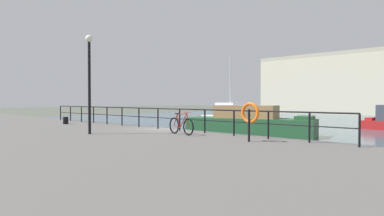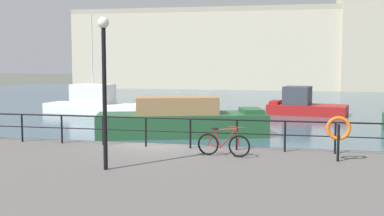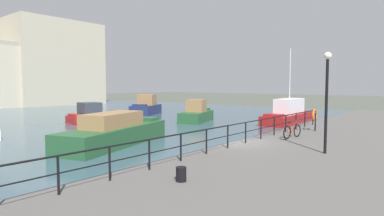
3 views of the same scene
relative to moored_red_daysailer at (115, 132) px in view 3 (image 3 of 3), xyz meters
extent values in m
plane|color=#4C5147|center=(1.08, -8.61, -0.86)|extent=(240.00, 240.00, 0.00)
cube|color=#385160|center=(1.08, 21.59, -0.86)|extent=(80.00, 60.00, 0.01)
cube|color=#565451|center=(1.08, -15.11, -0.33)|extent=(56.00, 13.00, 1.06)
cube|color=#B2A891|center=(20.13, 47.75, 7.49)|extent=(17.14, 13.65, 16.69)
cube|color=#23512D|center=(0.01, 0.00, -0.23)|extent=(9.59, 5.36, 1.23)
cube|color=#997047|center=(-0.25, -0.08, 0.85)|extent=(4.82, 3.23, 0.93)
cube|color=#23512D|center=(3.69, 1.17, 0.50)|extent=(1.62, 2.14, 0.24)
cube|color=maroon|center=(19.80, -3.74, -0.38)|extent=(10.06, 3.01, 0.94)
cube|color=silver|center=(19.93, -3.73, 0.88)|extent=(4.84, 2.03, 1.58)
cube|color=maroon|center=(15.63, -3.98, 0.21)|extent=(1.29, 1.78, 0.24)
cylinder|color=silver|center=(19.93, -3.73, 4.33)|extent=(0.10, 0.10, 5.32)
cube|color=maroon|center=(6.91, 12.29, -0.47)|extent=(6.19, 3.70, 0.76)
cube|color=#333842|center=(6.14, 12.43, 0.60)|extent=(2.27, 2.50, 1.38)
cube|color=maroon|center=(4.51, 12.73, 0.03)|extent=(1.03, 1.98, 0.24)
cube|color=#23512D|center=(14.12, 4.35, -0.31)|extent=(6.09, 4.11, 1.09)
cube|color=#997047|center=(14.07, 4.33, 0.89)|extent=(2.33, 2.34, 1.31)
cube|color=#23512D|center=(16.34, 5.16, 0.36)|extent=(1.19, 1.75, 0.24)
cube|color=navy|center=(16.55, 15.07, -0.22)|extent=(5.98, 4.74, 1.25)
cube|color=#997047|center=(16.93, 15.26, 1.12)|extent=(2.63, 2.78, 1.44)
cube|color=navy|center=(14.53, 14.08, 0.52)|extent=(1.39, 1.95, 0.24)
cylinder|color=black|center=(-8.94, -9.36, 0.73)|extent=(0.07, 0.07, 1.05)
cylinder|color=black|center=(-7.30, -9.36, 0.73)|extent=(0.07, 0.07, 1.05)
cylinder|color=black|center=(-5.66, -9.36, 0.73)|extent=(0.07, 0.07, 1.05)
cylinder|color=black|center=(-4.02, -9.36, 0.73)|extent=(0.07, 0.07, 1.05)
cylinder|color=black|center=(-2.38, -9.36, 0.73)|extent=(0.07, 0.07, 1.05)
cylinder|color=black|center=(-0.74, -9.36, 0.73)|extent=(0.07, 0.07, 1.05)
cylinder|color=black|center=(0.91, -9.36, 0.73)|extent=(0.07, 0.07, 1.05)
cylinder|color=black|center=(2.55, -9.36, 0.73)|extent=(0.07, 0.07, 1.05)
cylinder|color=black|center=(4.19, -9.36, 0.73)|extent=(0.07, 0.07, 1.05)
cylinder|color=black|center=(5.83, -9.36, 0.73)|extent=(0.07, 0.07, 1.05)
cylinder|color=black|center=(7.47, -9.36, 0.73)|extent=(0.07, 0.07, 1.05)
cylinder|color=black|center=(9.11, -9.36, 0.73)|extent=(0.07, 0.07, 1.05)
cylinder|color=black|center=(10.76, -9.36, 0.73)|extent=(0.07, 0.07, 1.05)
cylinder|color=black|center=(0.08, -9.36, 1.25)|extent=(21.34, 0.06, 0.06)
cylinder|color=black|center=(0.08, -9.36, 0.78)|extent=(21.34, 0.04, 0.04)
torus|color=black|center=(4.43, -10.63, 0.56)|extent=(0.72, 0.16, 0.72)
torus|color=black|center=(3.39, -10.48, 0.56)|extent=(0.72, 0.16, 0.72)
cylinder|color=maroon|center=(4.07, -10.58, 0.80)|extent=(0.55, 0.11, 0.66)
cylinder|color=maroon|center=(3.71, -10.53, 0.77)|extent=(0.24, 0.07, 0.58)
cylinder|color=maroon|center=(3.97, -10.56, 1.09)|extent=(0.72, 0.14, 0.11)
cylinder|color=maroon|center=(3.60, -10.51, 0.52)|extent=(0.43, 0.10, 0.12)
cylinder|color=maroon|center=(3.50, -10.50, 0.81)|extent=(0.26, 0.07, 0.51)
cylinder|color=maroon|center=(4.38, -10.62, 0.84)|extent=(0.14, 0.06, 0.57)
cube|color=black|center=(3.62, -10.51, 1.09)|extent=(0.23, 0.12, 0.05)
cylinder|color=maroon|center=(4.33, -10.61, 1.17)|extent=(0.52, 0.10, 0.02)
cylinder|color=black|center=(-5.98, -11.09, 0.42)|extent=(0.32, 0.32, 0.44)
cylinder|color=black|center=(7.48, -10.61, 0.78)|extent=(0.08, 0.08, 1.15)
torus|color=orange|center=(7.48, -10.55, 1.22)|extent=(0.75, 0.11, 0.75)
cylinder|color=black|center=(0.93, -13.21, 2.20)|extent=(0.12, 0.12, 4.00)
sphere|color=silver|center=(0.93, -13.21, 4.34)|extent=(0.32, 0.32, 0.32)
camera|label=1|loc=(14.54, -20.58, 1.66)|focal=31.97mm
camera|label=2|loc=(6.27, -26.24, 3.32)|focal=46.37mm
camera|label=3|loc=(-13.17, -17.41, 3.12)|focal=30.08mm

